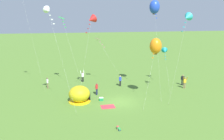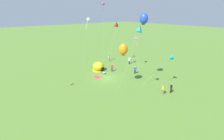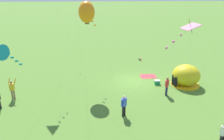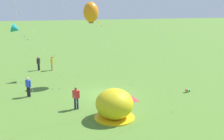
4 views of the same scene
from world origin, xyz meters
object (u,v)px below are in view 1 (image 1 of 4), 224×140
(toddler_crawling, at_px, (119,128))
(person_with_toddler, at_px, (120,80))
(cooler_box, at_px, (101,99))
(kite_orange, at_px, (156,46))
(kite_white, at_px, (48,10))
(person_flying_kite, at_px, (83,76))
(person_strolling, at_px, (185,82))
(kite_blue, at_px, (155,7))
(kite_red, at_px, (92,19))
(kite_teal, at_px, (165,51))
(person_watching_sky, at_px, (97,88))
(person_near_tent, at_px, (183,79))
(popup_tent, at_px, (79,94))
(kite_green, at_px, (63,20))
(kite_pink, at_px, (99,41))
(person_center_field, at_px, (47,82))
(kite_cyan, at_px, (187,17))

(toddler_crawling, relative_size, person_with_toddler, 0.32)
(cooler_box, relative_size, kite_orange, 0.07)
(person_with_toddler, distance_m, kite_white, 15.43)
(person_flying_kite, distance_m, person_strolling, 16.48)
(kite_orange, bearing_deg, kite_blue, 71.33)
(kite_red, bearing_deg, kite_orange, -31.67)
(kite_orange, height_order, kite_white, kite_white)
(kite_teal, bearing_deg, person_with_toddler, -176.45)
(person_watching_sky, bearing_deg, person_near_tent, 5.31)
(popup_tent, bearing_deg, person_with_toddler, 37.30)
(person_strolling, xyz_separation_m, kite_orange, (-6.52, -3.14, 6.05))
(kite_orange, bearing_deg, kite_teal, 55.15)
(kite_blue, bearing_deg, toddler_crawling, -126.85)
(cooler_box, relative_size, kite_blue, 0.04)
(kite_red, bearing_deg, kite_green, 133.69)
(popup_tent, relative_size, person_watching_sky, 1.63)
(toddler_crawling, distance_m, person_with_toddler, 14.10)
(popup_tent, distance_m, person_flying_kite, 9.21)
(popup_tent, bearing_deg, cooler_box, -6.96)
(person_watching_sky, bearing_deg, kite_pink, 76.27)
(person_strolling, bearing_deg, person_with_toddler, 159.96)
(person_watching_sky, relative_size, person_center_field, 1.00)
(cooler_box, distance_m, person_watching_sky, 2.53)
(person_strolling, bearing_deg, kite_orange, -154.27)
(person_strolling, relative_size, kite_white, 0.16)
(kite_teal, bearing_deg, person_watching_sky, -163.05)
(person_watching_sky, relative_size, kite_cyan, 0.15)
(person_watching_sky, distance_m, kite_orange, 9.89)
(kite_green, bearing_deg, popup_tent, -77.98)
(kite_teal, xyz_separation_m, kite_orange, (-4.87, -6.99, 1.79))
(person_center_field, bearing_deg, kite_pink, 10.99)
(person_center_field, xyz_separation_m, kite_green, (2.72, 0.56, 9.19))
(person_watching_sky, height_order, kite_pink, kite_pink)
(kite_pink, bearing_deg, person_watching_sky, -103.73)
(kite_teal, relative_size, kite_orange, 0.87)
(popup_tent, distance_m, person_with_toddler, 8.63)
(kite_orange, relative_size, kite_green, 0.74)
(toddler_crawling, bearing_deg, kite_cyan, 31.13)
(kite_teal, height_order, kite_white, kite_white)
(person_with_toddler, xyz_separation_m, kite_blue, (3.91, -3.09, 11.01))
(person_flying_kite, height_order, kite_pink, kite_pink)
(kite_teal, xyz_separation_m, kite_pink, (-10.39, 2.56, 1.69))
(kite_blue, height_order, kite_orange, kite_blue)
(person_near_tent, relative_size, kite_teal, 0.25)
(person_center_field, bearing_deg, kite_teal, -2.87)
(cooler_box, height_order, kite_red, kite_red)
(person_center_field, height_order, kite_teal, kite_teal)
(kite_blue, relative_size, kite_cyan, 1.15)
(person_center_field, distance_m, kite_blue, 19.16)
(person_near_tent, height_order, kite_red, kite_red)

